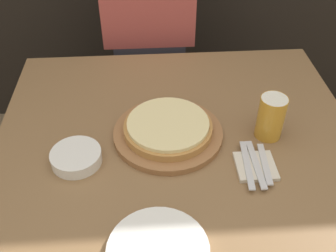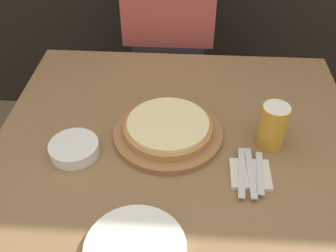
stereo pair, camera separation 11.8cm
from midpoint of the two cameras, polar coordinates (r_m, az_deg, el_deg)
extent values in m
cube|color=olive|center=(1.45, 3.56, -12.74)|extent=(1.12, 1.05, 0.70)
cylinder|color=#99663D|center=(1.20, 2.81, -1.21)|extent=(0.33, 0.33, 0.02)
cylinder|color=#B77F42|center=(1.19, 2.85, -0.42)|extent=(0.27, 0.27, 0.02)
cylinder|color=beige|center=(1.17, 2.88, 0.25)|extent=(0.25, 0.25, 0.01)
cylinder|color=gold|center=(1.19, 17.76, -0.13)|extent=(0.08, 0.08, 0.14)
cylinder|color=white|center=(1.15, 18.36, 2.16)|extent=(0.08, 0.08, 0.02)
cylinder|color=white|center=(0.94, -1.06, -17.55)|extent=(0.24, 0.24, 0.02)
cylinder|color=white|center=(1.16, -10.66, -3.36)|extent=(0.14, 0.14, 0.04)
cube|color=beige|center=(1.12, 14.85, -6.95)|extent=(0.11, 0.11, 0.01)
cube|color=silver|center=(1.11, 13.66, -6.63)|extent=(0.03, 0.19, 0.00)
cube|color=silver|center=(1.11, 14.93, -6.66)|extent=(0.02, 0.19, 0.00)
cube|color=silver|center=(1.12, 16.19, -6.68)|extent=(0.03, 0.16, 0.00)
cube|color=#33333D|center=(1.96, 1.86, 4.00)|extent=(0.31, 0.20, 0.68)
camera|label=1|loc=(0.06, -87.13, 2.45)|focal=42.00mm
camera|label=2|loc=(0.06, 92.87, -2.45)|focal=42.00mm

